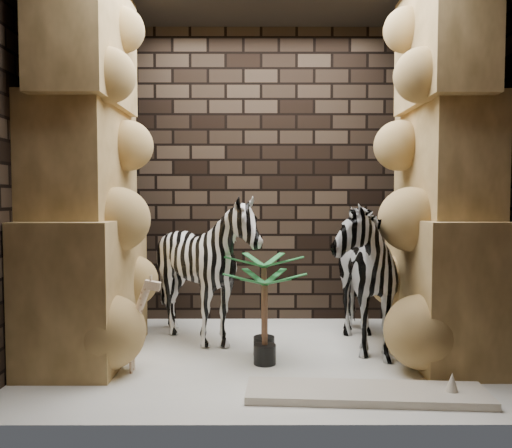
{
  "coord_description": "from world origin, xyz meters",
  "views": [
    {
      "loc": [
        -0.06,
        -4.05,
        1.27
      ],
      "look_at": [
        -0.05,
        0.15,
        1.05
      ],
      "focal_mm": 35.99,
      "sensor_mm": 36.0,
      "label": 1
    }
  ],
  "objects_px": {
    "zebra_left": "(205,277)",
    "palm_back": "(265,317)",
    "surfboard": "(366,393)",
    "giraffe_toy": "(119,323)",
    "palm_front": "(264,304)",
    "zebra_right": "(352,262)"
  },
  "relations": [
    {
      "from": "zebra_left",
      "to": "palm_back",
      "type": "xyz_separation_m",
      "value": [
        0.5,
        -0.54,
        -0.22
      ]
    },
    {
      "from": "palm_back",
      "to": "surfboard",
      "type": "height_order",
      "value": "palm_back"
    },
    {
      "from": "giraffe_toy",
      "to": "palm_front",
      "type": "xyz_separation_m",
      "value": [
        1.06,
        0.39,
        0.05
      ]
    },
    {
      "from": "zebra_right",
      "to": "palm_back",
      "type": "height_order",
      "value": "zebra_right"
    },
    {
      "from": "zebra_right",
      "to": "palm_back",
      "type": "relative_size",
      "value": 2.02
    },
    {
      "from": "surfboard",
      "to": "zebra_left",
      "type": "bearing_deg",
      "value": 137.45
    },
    {
      "from": "giraffe_toy",
      "to": "zebra_left",
      "type": "bearing_deg",
      "value": 51.36
    },
    {
      "from": "giraffe_toy",
      "to": "palm_front",
      "type": "relative_size",
      "value": 0.88
    },
    {
      "from": "palm_back",
      "to": "surfboard",
      "type": "relative_size",
      "value": 0.47
    },
    {
      "from": "palm_front",
      "to": "palm_back",
      "type": "height_order",
      "value": "palm_front"
    },
    {
      "from": "zebra_right",
      "to": "surfboard",
      "type": "bearing_deg",
      "value": -99.64
    },
    {
      "from": "zebra_left",
      "to": "giraffe_toy",
      "type": "distance_m",
      "value": 0.93
    },
    {
      "from": "zebra_right",
      "to": "zebra_left",
      "type": "relative_size",
      "value": 1.14
    },
    {
      "from": "zebra_left",
      "to": "giraffe_toy",
      "type": "xyz_separation_m",
      "value": [
        -0.56,
        -0.72,
        -0.22
      ]
    },
    {
      "from": "palm_front",
      "to": "zebra_right",
      "type": "bearing_deg",
      "value": 17.93
    },
    {
      "from": "zebra_left",
      "to": "giraffe_toy",
      "type": "height_order",
      "value": "zebra_left"
    },
    {
      "from": "zebra_right",
      "to": "palm_front",
      "type": "relative_size",
      "value": 1.76
    },
    {
      "from": "palm_back",
      "to": "palm_front",
      "type": "bearing_deg",
      "value": 90.5
    },
    {
      "from": "zebra_left",
      "to": "palm_front",
      "type": "distance_m",
      "value": 0.62
    },
    {
      "from": "palm_back",
      "to": "zebra_right",
      "type": "bearing_deg",
      "value": 31.78
    },
    {
      "from": "palm_back",
      "to": "zebra_left",
      "type": "bearing_deg",
      "value": 132.7
    },
    {
      "from": "zebra_right",
      "to": "surfboard",
      "type": "height_order",
      "value": "zebra_right"
    }
  ]
}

